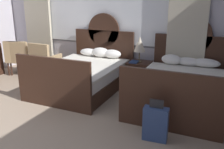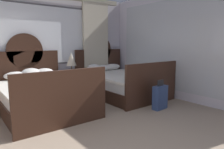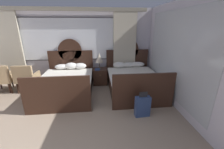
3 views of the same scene
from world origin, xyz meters
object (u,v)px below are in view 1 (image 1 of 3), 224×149
table_lamp_on_nightstand (140,44)px  armchair_by_window_left (44,59)px  nightstand_between_beds (139,74)px  armchair_by_window_right (19,56)px  book_on_nightstand (134,62)px  bed_near_window (84,74)px  armchair_by_window_centre (22,56)px  suitcase_on_floor (155,124)px  bed_near_mirror (181,87)px

table_lamp_on_nightstand → armchair_by_window_left: 2.48m
nightstand_between_beds → armchair_by_window_left: bearing=-169.7°
armchair_by_window_right → book_on_nightstand: bearing=6.0°
bed_near_window → armchair_by_window_right: bed_near_window is taller
armchair_by_window_left → armchair_by_window_centre: same height
armchair_by_window_centre → suitcase_on_floor: armchair_by_window_centre is taller
nightstand_between_beds → armchair_by_window_centre: 3.18m
armchair_by_window_centre → bed_near_window: bearing=-7.3°
bed_near_mirror → armchair_by_window_left: 3.49m
armchair_by_window_centre → armchair_by_window_right: same height
bed_near_mirror → suitcase_on_floor: bearing=-94.4°
bed_near_mirror → armchair_by_window_left: bed_near_mirror is taller
bed_near_window → armchair_by_window_left: size_ratio=2.40×
suitcase_on_floor → bed_near_window: bearing=144.3°
armchair_by_window_left → armchair_by_window_right: (-0.85, 0.00, 0.00)m
table_lamp_on_nightstand → bed_near_mirror: bearing=-33.2°
bed_near_window → suitcase_on_floor: bearing=-35.7°
table_lamp_on_nightstand → suitcase_on_floor: size_ratio=0.92×
bed_near_mirror → table_lamp_on_nightstand: bed_near_mirror is taller
bed_near_window → armchair_by_window_right: (-2.17, 0.27, 0.16)m
bed_near_mirror → armchair_by_window_left: size_ratio=2.40×
table_lamp_on_nightstand → armchair_by_window_centre: bearing=-171.9°
bed_near_window → table_lamp_on_nightstand: size_ratio=3.80×
bed_near_window → armchair_by_window_right: bearing=172.9°
bed_near_window → armchair_by_window_centre: bearing=172.7°
bed_near_window → nightstand_between_beds: bearing=33.1°
nightstand_between_beds → table_lamp_on_nightstand: size_ratio=0.99×
bed_near_window → armchair_by_window_right: size_ratio=2.40×
armchair_by_window_right → armchair_by_window_centre: bearing=-1.9°
nightstand_between_beds → armchair_by_window_centre: bearing=-172.1°
nightstand_between_beds → armchair_by_window_right: bearing=-172.4°
armchair_by_window_right → bed_near_window: bearing=-7.1°
bed_near_mirror → armchair_by_window_right: 4.34m
table_lamp_on_nightstand → suitcase_on_floor: (0.98, -2.18, -0.72)m
bed_near_window → bed_near_mirror: bearing=-0.0°
armchair_by_window_centre → armchair_by_window_right: (-0.10, 0.00, 0.00)m
bed_near_mirror → armchair_by_window_centre: bed_near_mirror is taller
bed_near_window → table_lamp_on_nightstand: bed_near_window is taller
book_on_nightstand → nightstand_between_beds: bearing=47.6°
table_lamp_on_nightstand → armchair_by_window_centre: (-3.13, -0.45, -0.48)m
armchair_by_window_left → armchair_by_window_right: same height
suitcase_on_floor → bed_near_mirror: bearing=85.6°
bed_near_window → bed_near_mirror: size_ratio=1.00×
book_on_nightstand → armchair_by_window_right: bearing=-174.0°
book_on_nightstand → armchair_by_window_centre: armchair_by_window_centre is taller
bed_near_mirror → book_on_nightstand: bed_near_mirror is taller
book_on_nightstand → bed_near_mirror: bearing=-27.1°
table_lamp_on_nightstand → armchair_by_window_centre: size_ratio=0.63×
table_lamp_on_nightstand → suitcase_on_floor: bearing=-65.8°
bed_near_mirror → table_lamp_on_nightstand: size_ratio=3.80×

